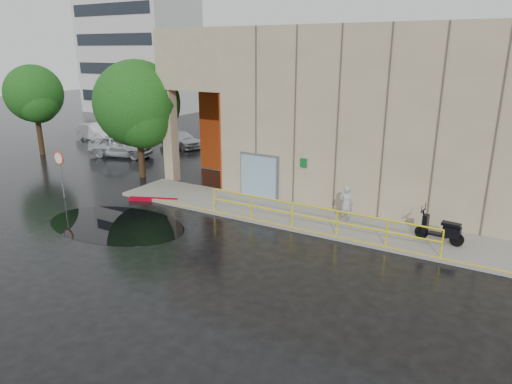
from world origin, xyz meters
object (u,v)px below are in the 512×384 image
car_b (96,132)px  car_c (180,139)px  tree_near (139,107)px  person (346,204)px  car_a (121,146)px  tree_far (35,96)px  stop_sign (60,164)px  red_curb (153,200)px  scooter (441,223)px

car_b → car_c: (7.51, 1.37, -0.09)m
tree_near → person: bearing=-6.4°
car_a → tree_far: tree_far is taller
car_a → stop_sign: bearing=-167.5°
stop_sign → red_curb: stop_sign is taller
scooter → car_a: (-21.23, 4.80, -0.19)m
red_curb → car_c: size_ratio=0.59×
stop_sign → car_a: 9.06m
stop_sign → car_c: size_ratio=0.58×
tree_far → tree_near: bearing=-5.0°
person → red_curb: (-9.06, -1.57, -0.86)m
stop_sign → car_c: bearing=125.6°
car_a → tree_near: size_ratio=0.67×
scooter → car_b: (-27.36, 8.05, -0.26)m
red_curb → car_b: 17.37m
car_c → tree_far: tree_far is taller
car_a → tree_near: bearing=-137.9°
car_c → tree_near: 9.25m
person → car_c: (-16.13, 9.21, -0.36)m
scooter → stop_sign: (-17.00, -3.15, 0.80)m
car_b → car_c: car_b is taller
scooter → car_c: size_ratio=0.44×
car_a → car_b: (-6.12, 3.24, -0.07)m
red_curb → car_b: car_b is taller
car_c → stop_sign: bearing=-152.0°
scooter → tree_far: bearing=-179.5°
scooter → stop_sign: 17.30m
red_curb → car_a: size_ratio=0.55×
scooter → car_b: size_ratio=0.44×
person → scooter: (3.71, -0.20, -0.02)m
scooter → tree_far: size_ratio=0.29×
red_curb → tree_far: size_ratio=0.40×
car_b → stop_sign: bearing=-127.7°
car_b → car_c: size_ratio=1.01×
car_a → tree_far: size_ratio=0.72×
tree_far → stop_sign: bearing=-31.0°
car_c → tree_near: size_ratio=0.62×
car_a → tree_far: bearing=98.5°
scooter → tree_far: 26.70m
stop_sign → car_b: size_ratio=0.58×
car_a → car_b: bearing=46.6°
scooter → car_a: size_ratio=0.41×
red_curb → car_a: bearing=143.9°
tree_far → scooter: bearing=-5.4°
tree_far → car_c: bearing=46.5°
stop_sign → tree_far: 11.21m
person → tree_far: bearing=-20.9°
red_curb → car_c: car_c is taller
car_a → car_b: car_a is taller
car_b → car_a: bearing=-108.4°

